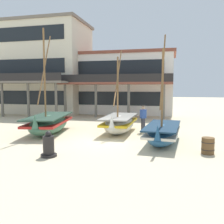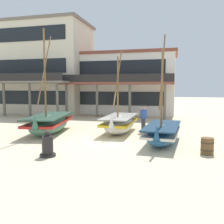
# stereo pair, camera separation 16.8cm
# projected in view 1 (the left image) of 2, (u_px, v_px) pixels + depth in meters

# --- Properties ---
(ground_plane) EXTENTS (120.00, 120.00, 0.00)m
(ground_plane) POSITION_uv_depth(u_px,v_px,m) (108.00, 140.00, 13.13)
(ground_plane) COLOR beige
(fishing_boat_near_left) EXTENTS (1.68, 4.22, 5.07)m
(fishing_boat_near_left) POSITION_uv_depth(u_px,v_px,m) (119.00, 123.00, 15.18)
(fishing_boat_near_left) COLOR silver
(fishing_boat_near_left) RESTS_ON ground
(fishing_boat_centre_large) EXTENTS (2.75, 5.10, 6.14)m
(fishing_boat_centre_large) POSITION_uv_depth(u_px,v_px,m) (49.00, 123.00, 15.00)
(fishing_boat_centre_large) COLOR #427056
(fishing_boat_centre_large) RESTS_ON ground
(fishing_boat_far_right) EXTENTS (1.81, 4.21, 5.37)m
(fishing_boat_far_right) POSITION_uv_depth(u_px,v_px,m) (163.00, 133.00, 12.26)
(fishing_boat_far_right) COLOR #23517A
(fishing_boat_far_right) RESTS_ON ground
(fisherman_by_hull) EXTENTS (0.41, 0.41, 1.68)m
(fisherman_by_hull) POSITION_uv_depth(u_px,v_px,m) (143.00, 119.00, 15.30)
(fisherman_by_hull) COLOR #33333D
(fisherman_by_hull) RESTS_ON ground
(capstan_winch) EXTENTS (0.65, 0.65, 1.05)m
(capstan_winch) POSITION_uv_depth(u_px,v_px,m) (49.00, 146.00, 9.94)
(capstan_winch) COLOR black
(capstan_winch) RESTS_ON ground
(wooden_barrel) EXTENTS (0.56, 0.56, 0.70)m
(wooden_barrel) POSITION_uv_depth(u_px,v_px,m) (208.00, 146.00, 10.32)
(wooden_barrel) COLOR brown
(wooden_barrel) RESTS_ON ground
(harbor_building_main) EXTENTS (11.25, 8.21, 6.44)m
(harbor_building_main) POSITION_uv_depth(u_px,v_px,m) (123.00, 83.00, 26.99)
(harbor_building_main) COLOR white
(harbor_building_main) RESTS_ON ground
(harbor_building_annex) EXTENTS (10.21, 8.89, 9.85)m
(harbor_building_annex) POSITION_uv_depth(u_px,v_px,m) (43.00, 68.00, 27.77)
(harbor_building_annex) COLOR beige
(harbor_building_annex) RESTS_ON ground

